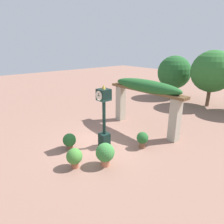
# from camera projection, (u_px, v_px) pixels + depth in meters

# --- Properties ---
(ground_plane) EXTENTS (60.00, 60.00, 0.00)m
(ground_plane) POSITION_uv_depth(u_px,v_px,m) (99.00, 146.00, 10.11)
(ground_plane) COLOR #8E6656
(pedestal_clock) EXTENTS (0.53, 0.58, 3.14)m
(pedestal_clock) POSITION_uv_depth(u_px,v_px,m) (104.00, 117.00, 9.50)
(pedestal_clock) COLOR black
(pedestal_clock) RESTS_ON ground
(pergola) EXTENTS (5.21, 1.07, 2.99)m
(pergola) POSITION_uv_depth(u_px,v_px,m) (145.00, 92.00, 11.45)
(pergola) COLOR #A89E89
(pergola) RESTS_ON ground
(potted_plant_near_left) EXTENTS (0.58, 0.58, 0.83)m
(potted_plant_near_left) POSITION_uv_depth(u_px,v_px,m) (142.00, 139.00, 9.75)
(potted_plant_near_left) COLOR brown
(potted_plant_near_left) RESTS_ON ground
(potted_plant_near_right) EXTENTS (0.79, 0.79, 1.01)m
(potted_plant_near_right) POSITION_uv_depth(u_px,v_px,m) (105.00, 153.00, 8.28)
(potted_plant_near_right) COLOR #B26B4C
(potted_plant_near_right) RESTS_ON ground
(potted_plant_far_left) EXTENTS (0.67, 0.67, 0.86)m
(potted_plant_far_left) POSITION_uv_depth(u_px,v_px,m) (74.00, 157.00, 8.17)
(potted_plant_far_left) COLOR #9E563D
(potted_plant_far_left) RESTS_ON ground
(potted_plant_far_right) EXTENTS (0.64, 0.64, 0.78)m
(potted_plant_far_right) POSITION_uv_depth(u_px,v_px,m) (69.00, 140.00, 9.71)
(potted_plant_far_right) COLOR brown
(potted_plant_far_right) RESTS_ON ground
(tree_line) EXTENTS (9.89, 4.07, 4.53)m
(tree_line) POSITION_uv_depth(u_px,v_px,m) (212.00, 72.00, 16.19)
(tree_line) COLOR brown
(tree_line) RESTS_ON ground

